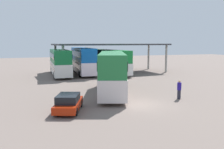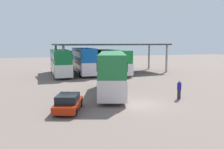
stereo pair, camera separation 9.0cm
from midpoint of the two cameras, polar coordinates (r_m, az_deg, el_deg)
name	(u,v)px [view 1 (the left image)]	position (r m, az deg, el deg)	size (l,w,h in m)	color
ground_plane	(140,104)	(20.49, 6.57, -7.10)	(140.00, 140.00, 0.00)	#6E6058
double_decker_main	(112,71)	(23.98, -0.11, 0.76)	(5.70, 10.91, 4.23)	silver
parked_hatchback	(68,103)	(18.37, -10.66, -6.77)	(2.86, 4.14, 1.35)	#A52008
double_decker_near_canopy	(60,61)	(38.71, -12.62, 3.14)	(2.78, 11.52, 4.12)	silver
double_decker_mid_row	(83,60)	(39.77, -7.13, 3.57)	(2.83, 11.35, 4.37)	silver
double_decker_far_right	(110,61)	(39.16, -0.63, 3.33)	(4.06, 10.98, 4.05)	silver
depot_canopy	(113,45)	(40.63, 0.08, 7.07)	(20.23, 8.82, 5.06)	#33353A
pedestrian_waiting	(179,90)	(22.80, 15.88, -3.52)	(0.38, 0.38, 1.79)	#262633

